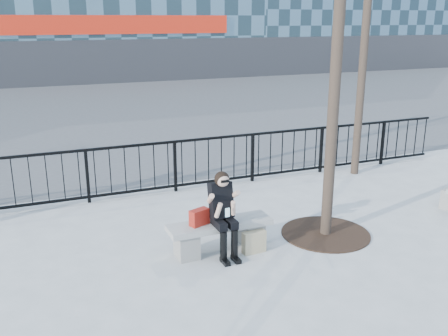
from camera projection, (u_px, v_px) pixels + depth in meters
name	position (u px, v px, depth m)	size (l,w,h in m)	color
ground	(220.00, 251.00, 7.89)	(120.00, 120.00, 0.00)	#9E9D98
street_surface	(87.00, 105.00, 21.16)	(60.00, 23.00, 0.01)	#474747
railing	(166.00, 167.00, 10.39)	(14.00, 0.06, 1.10)	black
tree_grate	(325.00, 233.00, 8.50)	(1.50, 1.50, 0.02)	black
bench_main	(220.00, 233.00, 7.80)	(1.65, 0.46, 0.49)	slate
seated_woman	(224.00, 215.00, 7.56)	(0.50, 0.64, 1.34)	black
handbag	(199.00, 217.00, 7.61)	(0.31, 0.14, 0.25)	maroon
shopping_bag	(254.00, 242.00, 7.78)	(0.37, 0.14, 0.35)	beige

